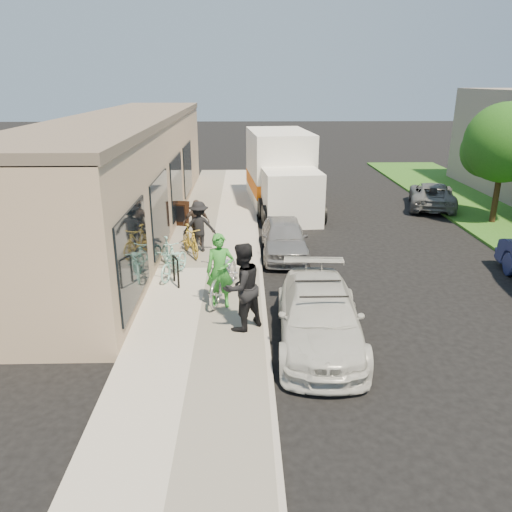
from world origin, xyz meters
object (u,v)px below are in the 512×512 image
object	(u,v)px
moving_truck	(281,175)
far_car_gray	(432,195)
sedan_white	(319,316)
sedan_silver	(284,237)
bike_rack	(176,268)
sandwich_board	(181,214)
tandem_bike	(224,276)
bystander_b	(196,223)
man_standing	(242,287)
median_tree	(503,146)
bystander_a	(199,227)
woman_rider	(220,271)
cruiser_bike_c	(190,240)
cruiser_bike_b	(174,262)
cruiser_bike_a	(169,253)

from	to	relation	value
moving_truck	far_car_gray	size ratio (longest dim) A/B	1.70
sedan_white	moving_truck	distance (m)	12.36
sedan_silver	bike_rack	bearing A→B (deg)	-138.03
sandwich_board	sedan_silver	distance (m)	4.82
sandwich_board	tandem_bike	xyz separation A→B (m)	(1.89, -6.68, 0.12)
sedan_white	far_car_gray	xyz separation A→B (m)	(6.80, 12.01, -0.07)
bystander_b	tandem_bike	bearing A→B (deg)	-96.55
man_standing	bystander_b	distance (m)	6.22
bike_rack	sedan_silver	bearing A→B (deg)	41.18
sandwich_board	moving_truck	size ratio (longest dim) A/B	0.13
far_car_gray	man_standing	size ratio (longest dim) A/B	2.03
bike_rack	bystander_b	world-z (taller)	bystander_b
median_tree	tandem_bike	xyz separation A→B (m)	(-10.37, -7.14, -2.33)
moving_truck	bystander_a	size ratio (longest dim) A/B	4.19
sedan_white	sedan_silver	xyz separation A→B (m)	(-0.31, 5.74, -0.02)
woman_rider	cruiser_bike_c	bearing A→B (deg)	103.89
sandwich_board	woman_rider	xyz separation A→B (m)	(1.82, -7.23, 0.47)
median_tree	cruiser_bike_c	xyz separation A→B (m)	(-11.56, -3.86, -2.44)
far_car_gray	bystander_a	bearing A→B (deg)	48.89
moving_truck	cruiser_bike_c	xyz separation A→B (m)	(-3.37, -6.90, -0.83)
cruiser_bike_b	bystander_b	size ratio (longest dim) A/B	1.04
sandwich_board	median_tree	distance (m)	12.51
sedan_white	cruiser_bike_b	size ratio (longest dim) A/B	2.76
woman_rider	cruiser_bike_a	xyz separation A→B (m)	(-1.62, 2.66, -0.47)
cruiser_bike_c	median_tree	bearing A→B (deg)	-4.00
bike_rack	man_standing	distance (m)	3.17
sedan_white	woman_rider	bearing A→B (deg)	147.79
cruiser_bike_b	sedan_white	bearing A→B (deg)	-27.65
bystander_b	woman_rider	bearing A→B (deg)	-98.90
sandwich_board	bystander_a	size ratio (longest dim) A/B	0.55
woman_rider	bystander_b	size ratio (longest dim) A/B	1.19
man_standing	bystander_a	xyz separation A→B (m)	(-1.38, 5.40, -0.18)
sedan_silver	cruiser_bike_a	distance (m)	3.81
far_car_gray	tandem_bike	bearing A→B (deg)	64.61
median_tree	sandwich_board	bearing A→B (deg)	-177.85
moving_truck	bystander_b	bearing A→B (deg)	-123.93
sedan_white	cruiser_bike_b	distance (m)	5.08
woman_rider	man_standing	size ratio (longest dim) A/B	0.92
sedan_white	bystander_b	bearing A→B (deg)	120.16
median_tree	bystander_b	bearing A→B (deg)	-166.03
bystander_b	moving_truck	bearing A→B (deg)	40.52
tandem_bike	cruiser_bike_b	world-z (taller)	tandem_bike
bystander_b	bystander_a	bearing A→B (deg)	-96.91
man_standing	tandem_bike	bearing A→B (deg)	-115.23
median_tree	tandem_bike	bearing A→B (deg)	-145.43
sandwich_board	bystander_b	world-z (taller)	bystander_b
tandem_bike	cruiser_bike_b	distance (m)	2.07
sandwich_board	man_standing	bearing A→B (deg)	-61.60
sedan_silver	far_car_gray	world-z (taller)	sedan_silver
sedan_white	man_standing	bearing A→B (deg)	169.70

